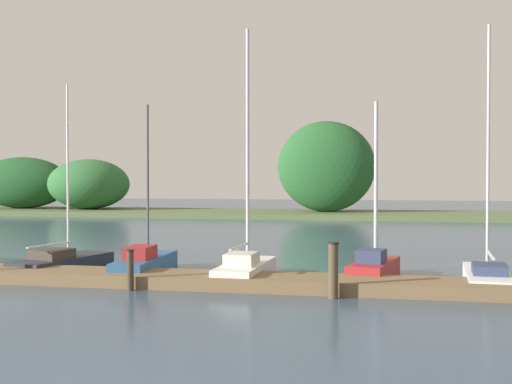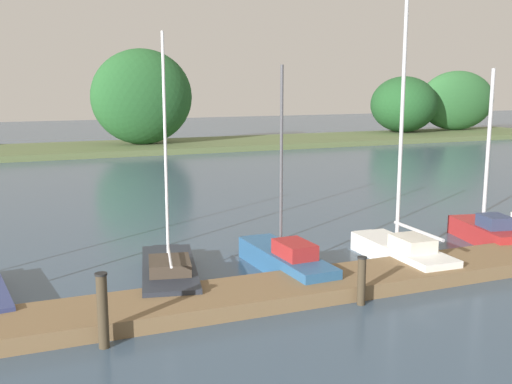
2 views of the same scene
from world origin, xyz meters
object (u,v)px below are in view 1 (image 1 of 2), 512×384
Objects in this scene: sailboat_3 at (146,263)px; sailboat_6 at (488,274)px; sailboat_5 at (375,266)px; sailboat_4 at (246,266)px; mooring_piling_3 at (333,270)px; sailboat_2 at (65,261)px; mooring_piling_2 at (130,270)px.

sailboat_3 is 10.15m from sailboat_6.
sailboat_4 is at bearing 113.45° from sailboat_5.
sailboat_5 is 3.73× the size of mooring_piling_3.
sailboat_3 reaches higher than mooring_piling_3.
mooring_piling_3 is at bearing 174.66° from sailboat_5.
sailboat_2 is 5.47× the size of mooring_piling_2.
sailboat_4 is at bearing -100.18° from sailboat_3.
sailboat_2 is 9.57m from mooring_piling_3.
sailboat_6 is at bearing -83.69° from sailboat_4.
mooring_piling_2 is (3.57, -3.14, 0.26)m from sailboat_2.
sailboat_6 is at bearing -91.84° from sailboat_3.
mooring_piling_2 is at bearing -119.36° from sailboat_2.
sailboat_5 is 4.77× the size of mooring_piling_2.
sailboat_4 reaches higher than sailboat_5.
sailboat_6 reaches higher than sailboat_3.
sailboat_2 is at bearing 138.66° from mooring_piling_2.
sailboat_3 is 3.75× the size of mooring_piling_3.
sailboat_3 is 0.72× the size of sailboat_6.
sailboat_2 is 1.15× the size of sailboat_5.
mooring_piling_3 is at bearing -117.53° from sailboat_3.
sailboat_3 is at bearing 154.92° from mooring_piling_3.
sailboat_5 is (9.96, -0.02, 0.11)m from sailboat_2.
sailboat_4 is (3.29, -0.45, 0.04)m from sailboat_3.
sailboat_6 is (13.11, -0.27, 0.02)m from sailboat_2.
sailboat_3 is at bearing 83.96° from sailboat_4.
mooring_piling_2 is at bearing 127.29° from sailboat_5.
sailboat_4 is 1.41× the size of sailboat_5.
sailboat_4 is at bearing -85.50° from sailboat_2.
sailboat_5 is 3.34m from mooring_piling_3.
sailboat_2 is at bearing 80.36° from sailboat_3.
sailboat_3 is (2.96, -0.37, 0.07)m from sailboat_2.
sailboat_4 reaches higher than sailboat_2.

